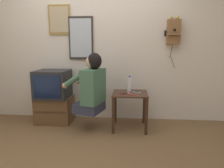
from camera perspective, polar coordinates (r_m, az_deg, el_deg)
ground_plane at (r=2.64m, az=-6.86°, el=-17.60°), size 14.00×14.00×0.00m
wall_back at (r=3.43m, az=-3.52°, el=11.10°), size 6.80×0.05×2.55m
side_table at (r=3.05m, az=5.13°, el=-4.65°), size 0.52×0.49×0.56m
person at (r=2.94m, az=-5.83°, el=-0.44°), size 0.61×0.55×0.88m
tv_stand at (r=3.50m, az=-15.98°, el=-6.98°), size 0.56×0.44×0.42m
television at (r=3.39m, az=-16.53°, el=-0.00°), size 0.51×0.49×0.45m
wall_phone_antique at (r=3.40m, az=17.15°, el=14.07°), size 0.24×0.19×0.81m
framed_picture at (r=3.58m, az=-14.81°, el=17.33°), size 0.37×0.03×0.48m
wall_mirror at (r=3.45m, az=-8.86°, el=12.83°), size 0.41×0.03×0.70m
cell_phone_held at (r=2.96m, az=3.41°, el=-2.64°), size 0.12×0.14×0.01m
cell_phone_spare at (r=3.05m, az=7.12°, el=-2.33°), size 0.13×0.12×0.01m
water_bottle at (r=3.11m, az=4.97°, el=-0.01°), size 0.07×0.07×0.24m
toothbrush at (r=2.90m, az=5.74°, el=-2.96°), size 0.15×0.11×0.02m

